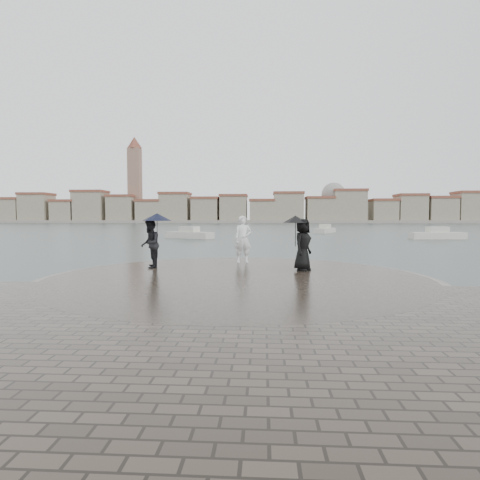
{
  "coord_description": "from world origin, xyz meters",
  "views": [
    {
      "loc": [
        0.84,
        -9.22,
        2.23
      ],
      "look_at": [
        0.0,
        4.8,
        1.45
      ],
      "focal_mm": 30.0,
      "sensor_mm": 36.0,
      "label": 1
    }
  ],
  "objects": [
    {
      "name": "visitor_right",
      "position": [
        2.16,
        5.0,
        1.45
      ],
      "size": [
        1.19,
        1.11,
        1.95
      ],
      "color": "black",
      "rests_on": "quay_tip"
    },
    {
      "name": "boats",
      "position": [
        7.21,
        39.36,
        0.38
      ],
      "size": [
        31.84,
        21.68,
        1.5
      ],
      "color": "beige",
      "rests_on": "ground"
    },
    {
      "name": "ground",
      "position": [
        0.0,
        0.0,
        0.0
      ],
      "size": [
        400.0,
        400.0,
        0.0
      ],
      "primitive_type": "plane",
      "color": "#2B3835",
      "rests_on": "ground"
    },
    {
      "name": "statue",
      "position": [
        -0.03,
        7.4,
        1.34
      ],
      "size": [
        0.78,
        0.59,
        1.95
      ],
      "primitive_type": "imported",
      "rotation": [
        0.0,
        0.0,
        0.18
      ],
      "color": "white",
      "rests_on": "quay_tip"
    },
    {
      "name": "visitor_left",
      "position": [
        -3.34,
        5.45,
        1.5
      ],
      "size": [
        1.21,
        1.14,
        2.04
      ],
      "color": "black",
      "rests_on": "quay_tip"
    },
    {
      "name": "quay_back",
      "position": [
        0.0,
        -6.0,
        0.18
      ],
      "size": [
        16.0,
        16.0,
        0.36
      ],
      "primitive_type": "cube",
      "color": "#2D261E",
      "rests_on": "ground"
    },
    {
      "name": "quay_tip",
      "position": [
        0.0,
        3.5,
        0.18
      ],
      "size": [
        11.9,
        11.9,
        0.36
      ],
      "primitive_type": "cylinder",
      "color": "#2D261E",
      "rests_on": "ground"
    },
    {
      "name": "far_skyline",
      "position": [
        -6.29,
        160.71,
        5.61
      ],
      "size": [
        260.0,
        20.0,
        37.0
      ],
      "color": "gray",
      "rests_on": "ground"
    },
    {
      "name": "kerb_ring",
      "position": [
        0.0,
        3.5,
        0.16
      ],
      "size": [
        12.5,
        12.5,
        0.32
      ],
      "primitive_type": "cylinder",
      "color": "gray",
      "rests_on": "ground"
    }
  ]
}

